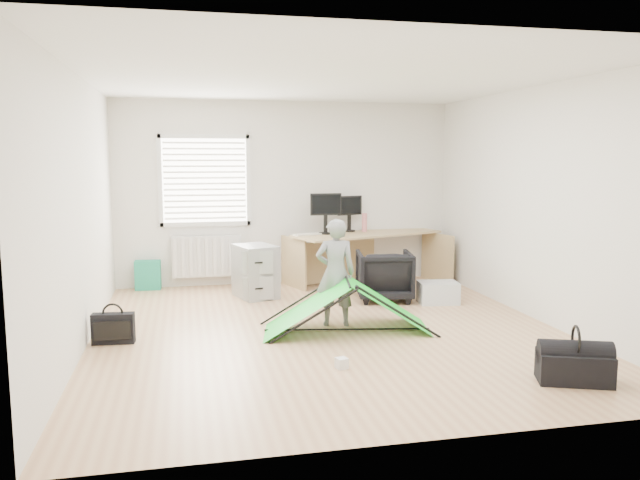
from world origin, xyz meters
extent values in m
plane|color=tan|center=(0.00, 0.00, 0.00)|extent=(5.50, 5.50, 0.00)
cube|color=silver|center=(0.00, 2.75, 1.35)|extent=(5.00, 0.02, 2.70)
cube|color=silver|center=(-1.20, 2.71, 1.55)|extent=(1.20, 0.06, 1.20)
cube|color=silver|center=(-1.20, 2.67, 0.45)|extent=(1.00, 0.12, 0.60)
cube|color=tan|center=(1.14, 2.34, 0.39)|extent=(2.37, 1.42, 0.77)
cube|color=#979A9C|center=(-0.58, 1.83, 0.35)|extent=(0.62, 0.72, 0.71)
cube|color=black|center=(0.51, 2.36, 0.99)|extent=(0.46, 0.10, 0.44)
cube|color=black|center=(0.92, 2.58, 0.97)|extent=(0.42, 0.22, 0.39)
cube|color=beige|center=(0.22, 2.28, 0.78)|extent=(0.44, 0.27, 0.02)
cylinder|color=#C97173|center=(1.14, 2.51, 0.91)|extent=(0.09, 0.09, 0.28)
imported|color=black|center=(1.07, 1.29, 0.33)|extent=(0.82, 0.84, 0.66)
imported|color=slate|center=(0.13, 0.21, 0.61)|extent=(0.48, 0.35, 1.21)
cube|color=silver|center=(1.70, 0.96, 0.14)|extent=(0.54, 0.41, 0.28)
cube|color=#1F9471|center=(-2.04, 2.62, 0.21)|extent=(0.37, 0.18, 0.42)
cube|color=black|center=(-2.24, 0.00, 0.16)|extent=(0.43, 0.16, 0.31)
cube|color=silver|center=(-0.15, -1.22, 0.05)|extent=(0.12, 0.12, 0.10)
cube|color=black|center=(1.67, -1.99, 0.13)|extent=(0.66, 0.49, 0.26)
camera|label=1|loc=(-1.49, -6.46, 1.89)|focal=35.00mm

